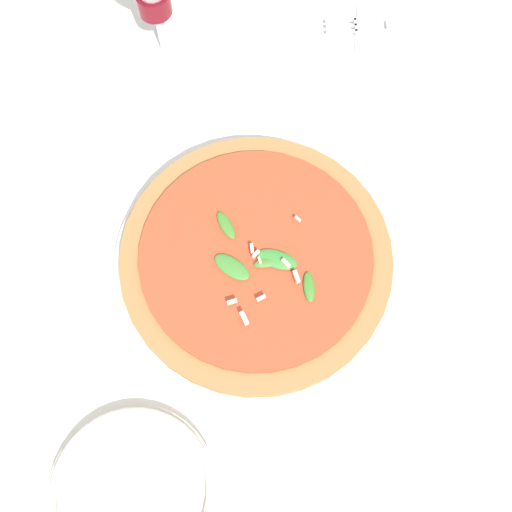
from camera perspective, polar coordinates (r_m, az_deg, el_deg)
The scene contains 5 objects.
ground_plane at distance 0.66m, azimuth 2.32°, elevation -3.31°, with size 6.00×6.00×0.00m, color silver.
pizza_arugula_main at distance 0.66m, azimuth 0.00°, elevation -0.40°, with size 0.32×0.32×0.05m.
napkin at distance 0.87m, azimuth 14.62°, elevation 20.35°, with size 0.16×0.12×0.01m.
fork at distance 0.86m, azimuth 14.16°, elevation 20.60°, with size 0.21×0.08×0.00m.
side_plate_white at distance 0.64m, azimuth -11.71°, elevation -21.10°, with size 0.17×0.17×0.02m.
Camera 1 is at (-0.02, 0.19, 0.64)m, focal length 42.00 mm.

